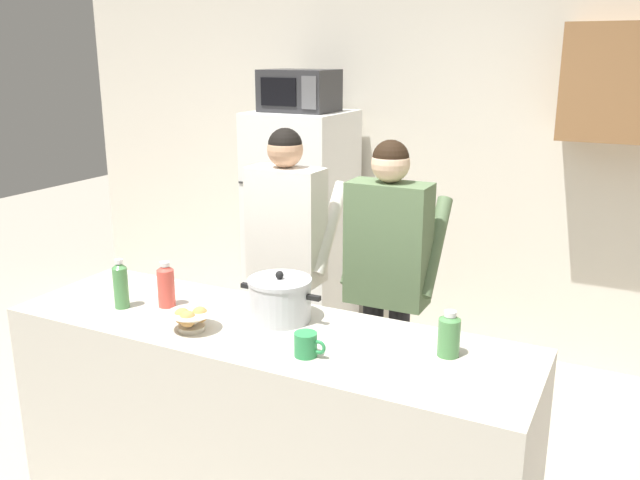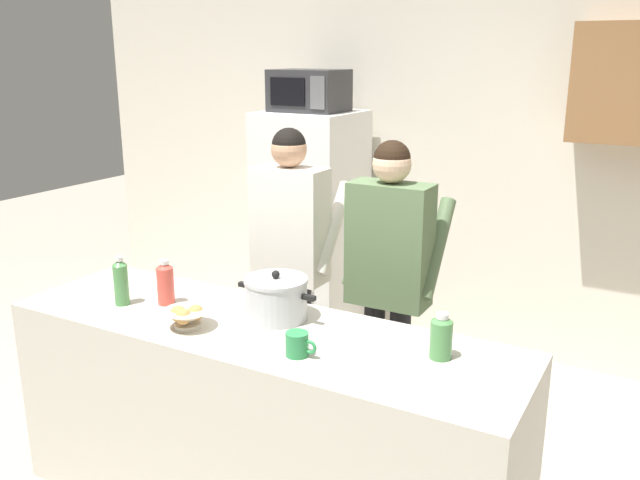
% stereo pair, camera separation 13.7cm
% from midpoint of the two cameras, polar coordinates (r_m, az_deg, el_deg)
% --- Properties ---
extents(back_wall_unit, '(6.00, 0.48, 2.60)m').
position_cam_midpoint_polar(back_wall_unit, '(4.69, 11.37, 7.31)').
color(back_wall_unit, silver).
rests_on(back_wall_unit, ground).
extents(kitchen_island, '(2.32, 0.68, 0.92)m').
position_cam_midpoint_polar(kitchen_island, '(3.10, -6.05, -15.30)').
color(kitchen_island, beige).
rests_on(kitchen_island, ground).
extents(refrigerator, '(0.64, 0.68, 1.66)m').
position_cam_midpoint_polar(refrigerator, '(4.81, -2.36, 1.01)').
color(refrigerator, white).
rests_on(refrigerator, ground).
extents(microwave, '(0.48, 0.37, 0.28)m').
position_cam_midpoint_polar(microwave, '(4.64, -2.63, 12.60)').
color(microwave, '#2D2D30').
rests_on(microwave, refrigerator).
extents(person_near_pot, '(0.51, 0.42, 1.66)m').
position_cam_midpoint_polar(person_near_pot, '(3.74, -3.86, 0.01)').
color(person_near_pot, black).
rests_on(person_near_pot, ground).
extents(person_by_sink, '(0.50, 0.41, 1.64)m').
position_cam_midpoint_polar(person_by_sink, '(3.43, 4.71, -1.75)').
color(person_by_sink, black).
rests_on(person_by_sink, ground).
extents(cooking_pot, '(0.39, 0.28, 0.22)m').
position_cam_midpoint_polar(cooking_pot, '(2.93, -4.77, -5.04)').
color(cooking_pot, silver).
rests_on(cooking_pot, kitchen_island).
extents(coffee_mug, '(0.13, 0.09, 0.10)m').
position_cam_midpoint_polar(coffee_mug, '(2.60, -2.69, -8.91)').
color(coffee_mug, '#2D8C4C').
rests_on(coffee_mug, kitchen_island).
extents(bread_bowl, '(0.21, 0.21, 0.10)m').
position_cam_midpoint_polar(bread_bowl, '(2.89, -12.28, -6.59)').
color(bread_bowl, beige).
rests_on(bread_bowl, kitchen_island).
extents(bottle_near_edge, '(0.08, 0.08, 0.21)m').
position_cam_midpoint_polar(bottle_near_edge, '(3.16, -14.21, -3.73)').
color(bottle_near_edge, '#D84C3F').
rests_on(bottle_near_edge, kitchen_island).
extents(bottle_mid_counter, '(0.09, 0.09, 0.18)m').
position_cam_midpoint_polar(bottle_mid_counter, '(2.62, 9.47, -7.92)').
color(bottle_mid_counter, '#4C8C4C').
rests_on(bottle_mid_counter, kitchen_island).
extents(bottle_far_corner, '(0.07, 0.07, 0.23)m').
position_cam_midpoint_polar(bottle_far_corner, '(3.20, -17.81, -3.62)').
color(bottle_far_corner, '#4C8C4C').
rests_on(bottle_far_corner, kitchen_island).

